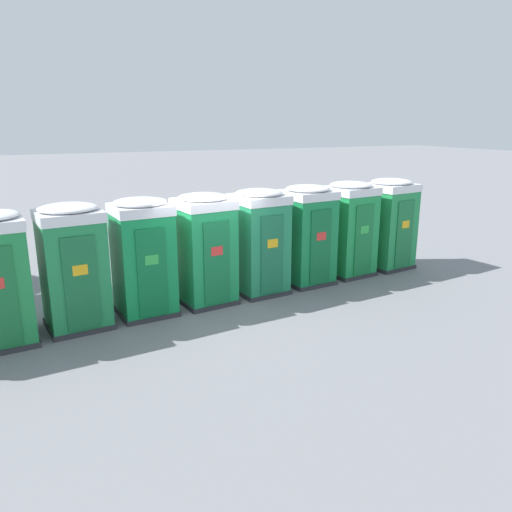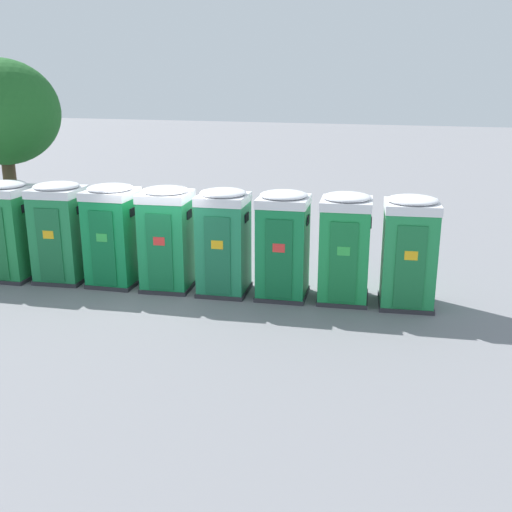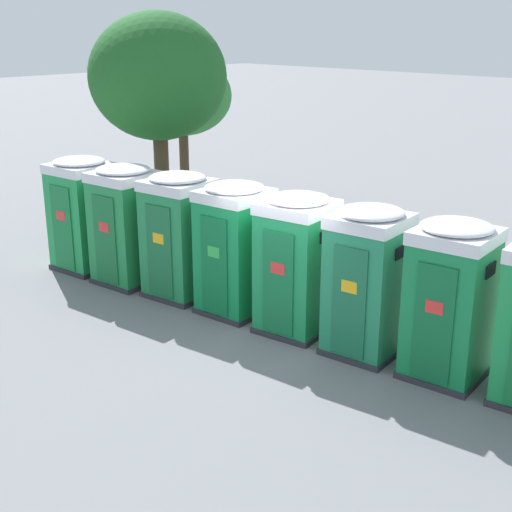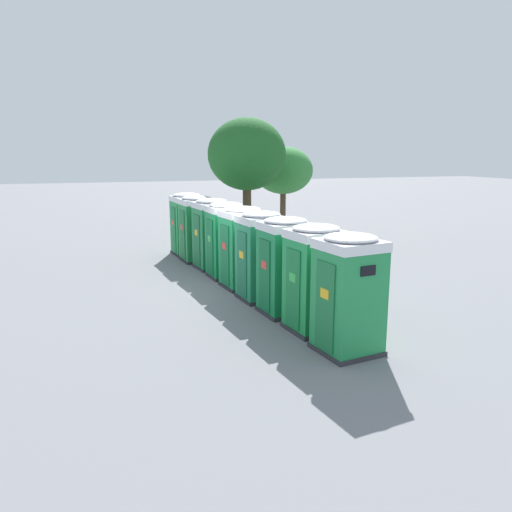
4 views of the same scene
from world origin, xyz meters
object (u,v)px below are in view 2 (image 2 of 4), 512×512
at_px(portapotty_1, 7,230).
at_px(portapotty_3, 113,235).
at_px(portapotty_5, 224,241).
at_px(street_tree_1, 7,131).
at_px(portapotty_6, 283,244).
at_px(portapotty_7, 345,247).
at_px(portapotty_2, 61,232).
at_px(portapotty_8, 409,251).
at_px(street_tree_0, 2,113).
at_px(portapotty_4, 167,238).

xyz_separation_m(portapotty_1, portapotty_3, (2.83, 0.42, 0.00)).
relative_size(portapotty_5, street_tree_1, 0.57).
xyz_separation_m(portapotty_6, portapotty_7, (1.42, 0.19, 0.00)).
height_order(portapotty_3, portapotty_5, same).
relative_size(portapotty_3, street_tree_1, 0.57).
height_order(portapotty_2, portapotty_8, same).
relative_size(portapotty_1, street_tree_0, 0.45).
bearing_deg(street_tree_0, portapotty_2, -34.95).
bearing_deg(portapotty_5, portapotty_2, -174.57).
xyz_separation_m(portapotty_5, portapotty_6, (1.42, 0.17, -0.00)).
height_order(portapotty_2, portapotty_3, same).
height_order(portapotty_4, street_tree_1, street_tree_1).
bearing_deg(portapotty_3, portapotty_7, 6.17).
height_order(portapotty_4, portapotty_6, same).
bearing_deg(portapotty_7, portapotty_6, -172.44).
bearing_deg(portapotty_3, portapotty_6, 5.71).
bearing_deg(portapotty_7, portapotty_1, -173.09).
relative_size(portapotty_5, portapotty_6, 1.00).
height_order(portapotty_8, street_tree_0, street_tree_0).
bearing_deg(portapotty_8, street_tree_1, 164.05).
bearing_deg(portapotty_7, portapotty_2, -173.82).
xyz_separation_m(portapotty_4, street_tree_1, (-8.26, 4.58, 1.99)).
xyz_separation_m(portapotty_2, portapotty_4, (2.85, 0.28, 0.00)).
height_order(portapotty_3, portapotty_6, same).
bearing_deg(portapotty_3, street_tree_1, 145.45).
relative_size(portapotty_3, portapotty_6, 1.00).
height_order(portapotty_1, portapotty_2, same).
bearing_deg(portapotty_4, street_tree_1, 150.99).
relative_size(portapotty_7, street_tree_1, 0.57).
xyz_separation_m(portapotty_7, street_tree_0, (-10.54, 1.63, 2.76)).
bearing_deg(portapotty_2, street_tree_0, 145.05).
relative_size(portapotty_6, portapotty_7, 1.00).
xyz_separation_m(portapotty_2, portapotty_6, (5.69, 0.58, 0.00)).
xyz_separation_m(portapotty_5, street_tree_1, (-9.68, 4.45, 1.99)).
relative_size(portapotty_2, street_tree_0, 0.45).
relative_size(portapotty_2, street_tree_1, 0.57).
bearing_deg(portapotty_4, portapotty_6, 6.05).
relative_size(portapotty_1, portapotty_2, 1.00).
bearing_deg(street_tree_1, portapotty_2, -41.92).
relative_size(portapotty_2, portapotty_7, 1.00).
bearing_deg(street_tree_0, portapotty_5, -14.51).
bearing_deg(portapotty_1, portapotty_2, 10.56).
distance_m(portapotty_5, street_tree_1, 10.84).
distance_m(portapotty_3, street_tree_0, 6.02).
height_order(street_tree_0, street_tree_1, street_tree_0).
bearing_deg(portapotty_7, portapotty_4, -173.45).
height_order(portapotty_5, portapotty_8, same).
xyz_separation_m(portapotty_2, portapotty_7, (7.11, 0.77, 0.00)).
bearing_deg(portapotty_5, portapotty_3, -174.95).
relative_size(portapotty_4, street_tree_1, 0.57).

